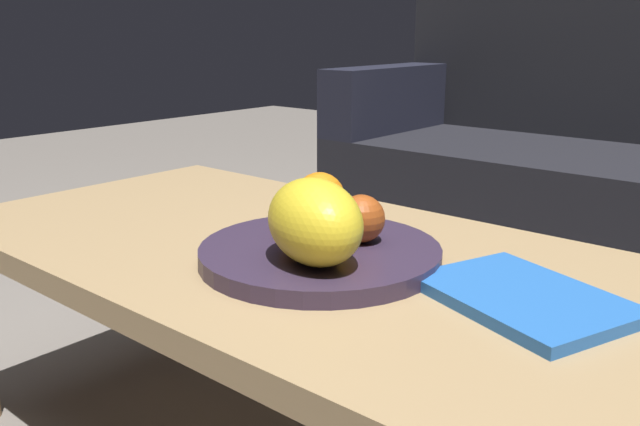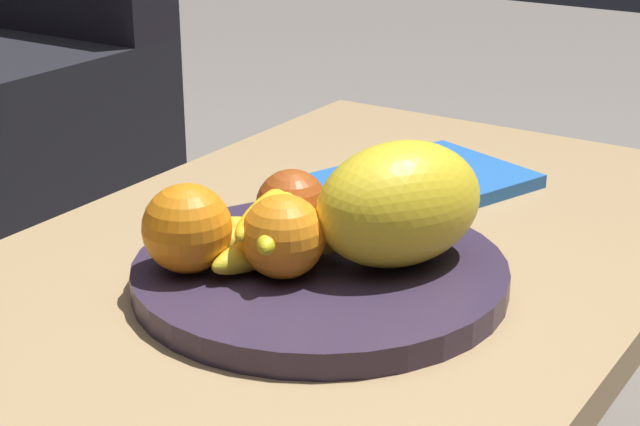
# 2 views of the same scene
# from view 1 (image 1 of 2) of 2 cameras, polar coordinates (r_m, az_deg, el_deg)

# --- Properties ---
(coffee_table) EXTENTS (1.30, 0.63, 0.41)m
(coffee_table) POSITION_cam_1_polar(r_m,az_deg,el_deg) (1.07, -1.10, -5.18)
(coffee_table) COLOR #A5855A
(coffee_table) RESTS_ON ground_plane
(couch) EXTENTS (1.70, 0.70, 0.90)m
(couch) POSITION_cam_1_polar(r_m,az_deg,el_deg) (2.16, 24.52, 2.23)
(couch) COLOR black
(couch) RESTS_ON ground_plane
(fruit_bowl) EXTENTS (0.36, 0.36, 0.03)m
(fruit_bowl) POSITION_cam_1_polar(r_m,az_deg,el_deg) (0.99, 0.00, -3.48)
(fruit_bowl) COLOR #34283E
(fruit_bowl) RESTS_ON coffee_table
(melon_large_front) EXTENTS (0.20, 0.17, 0.12)m
(melon_large_front) POSITION_cam_1_polar(r_m,az_deg,el_deg) (0.90, -0.46, -0.74)
(melon_large_front) COLOR yellow
(melon_large_front) RESTS_ON fruit_bowl
(orange_front) EXTENTS (0.08, 0.08, 0.08)m
(orange_front) POSITION_cam_1_polar(r_m,az_deg,el_deg) (1.09, -0.04, 1.30)
(orange_front) COLOR orange
(orange_front) RESTS_ON fruit_bowl
(orange_left) EXTENTS (0.08, 0.08, 0.08)m
(orange_left) POSITION_cam_1_polar(r_m,az_deg,el_deg) (1.01, -1.44, -0.04)
(orange_left) COLOR orange
(orange_left) RESTS_ON fruit_bowl
(apple_front) EXTENTS (0.07, 0.07, 0.07)m
(apple_front) POSITION_cam_1_polar(r_m,az_deg,el_deg) (1.00, 3.50, -0.48)
(apple_front) COLOR #A74819
(apple_front) RESTS_ON fruit_bowl
(banana_bunch) EXTENTS (0.17, 0.15, 0.06)m
(banana_bunch) POSITION_cam_1_polar(r_m,az_deg,el_deg) (1.02, 0.97, -0.52)
(banana_bunch) COLOR yellow
(banana_bunch) RESTS_ON fruit_bowl
(magazine) EXTENTS (0.30, 0.25, 0.02)m
(magazine) POSITION_cam_1_polar(r_m,az_deg,el_deg) (0.89, 16.84, -6.86)
(magazine) COLOR blue
(magazine) RESTS_ON coffee_table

